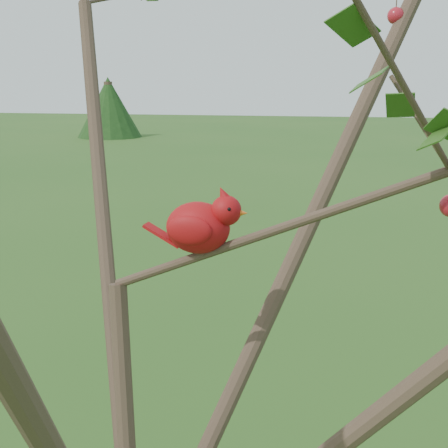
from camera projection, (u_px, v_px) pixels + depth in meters
The scene contains 3 objects.
crabapple_tree at pixel (129, 214), 1.06m from camera, with size 2.35×2.05×2.95m.
cardinal at pixel (201, 225), 1.15m from camera, with size 0.20×0.11×0.14m.
distant_trees at pixel (336, 101), 25.40m from camera, with size 40.38×10.33×3.45m.
Camera 1 is at (0.39, -1.01, 2.34)m, focal length 50.00 mm.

